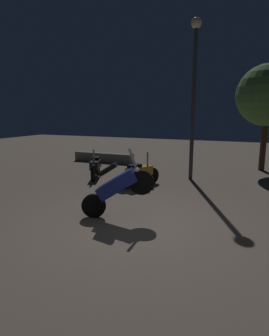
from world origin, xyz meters
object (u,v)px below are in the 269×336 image
at_px(streetlamp_near, 194,82).
at_px(motorcycle_orange_parked_left, 139,173).
at_px(motorcycle_blue_foreground, 117,187).
at_px(motorcycle_black_parked_right, 96,166).

bearing_deg(streetlamp_near, motorcycle_orange_parked_left, -128.39).
relative_size(motorcycle_blue_foreground, motorcycle_orange_parked_left, 1.08).
relative_size(motorcycle_blue_foreground, streetlamp_near, 0.30).
bearing_deg(motorcycle_black_parked_right, streetlamp_near, 86.95).
relative_size(motorcycle_blue_foreground, motorcycle_black_parked_right, 1.04).
distance_m(motorcycle_orange_parked_left, streetlamp_near, 3.70).
xyz_separation_m(motorcycle_blue_foreground, streetlamp_near, (0.71, 4.56, 2.70)).
bearing_deg(streetlamp_near, motorcycle_blue_foreground, -98.86).
bearing_deg(streetlamp_near, motorcycle_black_parked_right, -161.03).
bearing_deg(motorcycle_blue_foreground, streetlamp_near, 63.54).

